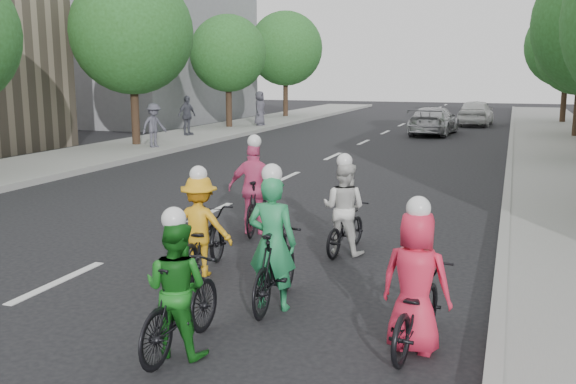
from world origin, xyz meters
The scene contains 20 objects.
ground centered at (0.00, 0.00, 0.00)m, with size 120.00×120.00×0.00m, color black.
sidewalk_left centered at (-8.00, 10.00, 0.07)m, with size 4.00×80.00×0.15m, color gray.
curb_left centered at (-6.05, 10.00, 0.09)m, with size 0.18×80.00×0.18m, color #999993.
curb_right centered at (6.05, 10.00, 0.09)m, with size 0.18×80.00×0.18m, color #999993.
bldg_sw centered at (-16.00, 28.00, 4.00)m, with size 10.00×14.00×8.00m, color slate.
tree_l_3 centered at (-8.20, 15.00, 4.52)m, with size 4.80×4.80×6.93m.
tree_l_4 centered at (-8.20, 24.00, 3.96)m, with size 4.00×4.00×5.97m.
tree_l_5 centered at (-8.20, 33.00, 4.52)m, with size 4.80×4.80×6.93m.
tree_r_3 centered at (8.80, 33.60, 4.52)m, with size 4.80×4.80×6.93m.
cyclist_0 centered at (5.20, -0.56, 0.59)m, with size 0.83×1.74×1.72m.
cyclist_1 centered at (2.81, -1.48, 0.61)m, with size 0.72×1.71×1.62m.
cyclist_2 centered at (1.80, 1.05, 0.60)m, with size 1.04×1.89×1.66m.
cyclist_3 centered at (1.60, 3.68, 0.68)m, with size 1.06×1.77×1.87m.
cyclist_4 centered at (3.51, 2.90, 0.60)m, with size 0.82×1.58×1.69m.
cyclist_5 centered at (3.29, 0.14, 0.65)m, with size 0.65×1.73×1.88m.
follow_car_lead centered at (2.43, 24.61, 0.67)m, with size 1.89×4.65×1.35m, color #BBBCC1.
follow_car_trail centered at (4.05, 31.03, 0.74)m, with size 1.75×4.35×1.48m, color white.
spectator_0 centered at (-6.94, 14.29, 0.99)m, with size 1.09×0.62×1.68m, color #4D4C59.
spectator_1 centered at (-8.05, 19.03, 1.05)m, with size 1.06×0.44×1.81m, color #50515E.
spectator_2 centered at (-6.96, 25.28, 1.07)m, with size 0.90×0.59×1.85m, color #4B4955.
Camera 1 is at (6.08, -7.27, 2.99)m, focal length 40.00 mm.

